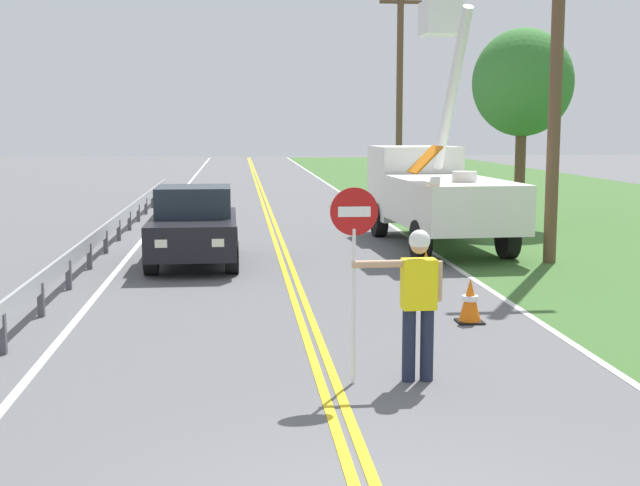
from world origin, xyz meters
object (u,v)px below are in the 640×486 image
Objects in this scene: flagger_worker at (418,295)px; traffic_cone_lead at (470,301)px; traffic_cone_mid at (426,269)px; utility_bucket_truck at (434,189)px; roadside_tree_verge at (523,83)px; utility_pole_mid at (400,89)px; utility_pole_near at (557,54)px; stop_sign_paddle at (354,241)px; oncoming_sedan_nearest at (194,226)px.

traffic_cone_lead is at bearing 63.66° from flagger_worker.
flagger_worker is 6.16m from traffic_cone_mid.
utility_bucket_truck reaches higher than roadside_tree_verge.
roadside_tree_verge is (1.55, -11.54, -0.32)m from utility_pole_mid.
utility_pole_mid is at bearing 97.65° from roadside_tree_verge.
flagger_worker is 0.26× the size of utility_bucket_truck.
utility_pole_mid is 21.82m from traffic_cone_mid.
utility_bucket_truck is 9.89× the size of traffic_cone_lead.
utility_bucket_truck is (2.88, 11.65, 0.39)m from flagger_worker.
flagger_worker is 3.35m from traffic_cone_lead.
flagger_worker is 2.61× the size of traffic_cone_mid.
utility_pole_mid is at bearing 80.74° from traffic_cone_mid.
utility_pole_near is 12.50× the size of traffic_cone_lead.
utility_bucket_truck is at bearing 72.66° from stop_sign_paddle.
roadside_tree_verge reaches higher than traffic_cone_mid.
utility_bucket_truck reaches higher than stop_sign_paddle.
utility_pole_near is at bearing 37.13° from traffic_cone_mid.
flagger_worker is 27.73m from utility_pole_mid.
oncoming_sedan_nearest is 8.72m from utility_pole_near.
utility_bucket_truck is at bearing -97.35° from utility_pole_mid.
flagger_worker reaches higher than oncoming_sedan_nearest.
utility_pole_near reaches higher than oncoming_sedan_nearest.
utility_pole_near is at bearing -4.12° from oncoming_sedan_nearest.
flagger_worker is 9.57m from oncoming_sedan_nearest.
flagger_worker is at bearing 1.85° from stop_sign_paddle.
utility_bucket_truck is at bearing 76.13° from flagger_worker.
flagger_worker is at bearing -103.43° from traffic_cone_mid.
flagger_worker is at bearing -100.19° from utility_pole_mid.
stop_sign_paddle is 0.39× the size of roadside_tree_verge.
stop_sign_paddle is 0.34× the size of utility_bucket_truck.
utility_bucket_truck reaches higher than flagger_worker.
roadside_tree_verge is at bearing 62.49° from traffic_cone_mid.
utility_bucket_truck is (3.64, 11.67, -0.28)m from stop_sign_paddle.
oncoming_sedan_nearest is at bearing -156.54° from utility_bucket_truck.
utility_pole_mid reaches higher than roadside_tree_verge.
utility_bucket_truck reaches higher than traffic_cone_lead.
utility_bucket_truck is 5.97m from roadside_tree_verge.
flagger_worker is at bearing -71.24° from oncoming_sedan_nearest.
utility_pole_near is 7.23m from roadside_tree_verge.
utility_pole_mid is (4.86, 27.07, 3.54)m from flagger_worker.
traffic_cone_lead and traffic_cone_mid have the same top height.
traffic_cone_mid is (4.50, -3.11, -0.50)m from oncoming_sedan_nearest.
utility_bucket_truck is at bearing 23.46° from oncoming_sedan_nearest.
traffic_cone_lead is at bearing -99.27° from utility_bucket_truck.
utility_pole_mid is at bearing 78.26° from stop_sign_paddle.
utility_bucket_truck is 1.68× the size of oncoming_sedan_nearest.
traffic_cone_lead is at bearing 53.11° from stop_sign_paddle.
traffic_cone_lead is (-3.41, -24.13, -4.25)m from utility_pole_mid.
utility_pole_mid is at bearing 79.81° from flagger_worker.
flagger_worker is 0.21× the size of utility_pole_mid.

